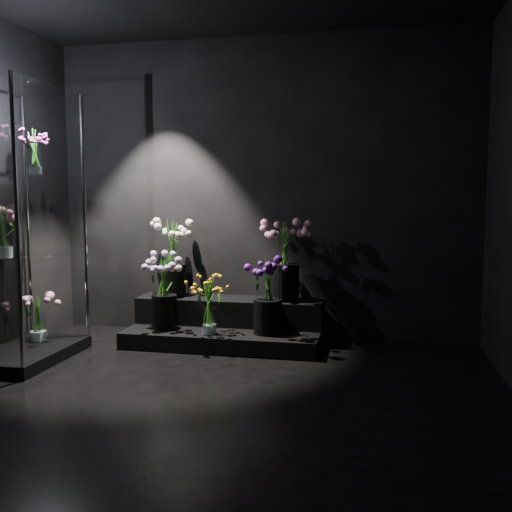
% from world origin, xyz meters
% --- Properties ---
extents(floor, '(4.00, 4.00, 0.00)m').
position_xyz_m(floor, '(0.00, 0.00, 0.00)').
color(floor, black).
rests_on(floor, ground).
extents(wall_back, '(4.00, 0.00, 4.00)m').
position_xyz_m(wall_back, '(0.00, 2.00, 1.40)').
color(wall_back, black).
rests_on(wall_back, floor).
extents(display_riser, '(1.73, 0.77, 0.38)m').
position_xyz_m(display_riser, '(-0.25, 1.65, 0.16)').
color(display_riser, black).
rests_on(display_riser, floor).
extents(display_case, '(0.60, 0.99, 2.19)m').
position_xyz_m(display_case, '(-1.68, 0.75, 1.09)').
color(display_case, black).
rests_on(display_case, floor).
extents(bouquet_orange_bells, '(0.35, 0.35, 0.49)m').
position_xyz_m(bouquet_orange_bells, '(-0.32, 1.34, 0.40)').
color(bouquet_orange_bells, white).
rests_on(bouquet_orange_bells, display_riser).
extents(bouquet_lilac, '(0.45, 0.45, 0.68)m').
position_xyz_m(bouquet_lilac, '(-0.77, 1.44, 0.54)').
color(bouquet_lilac, black).
rests_on(bouquet_lilac, display_riser).
extents(bouquet_purple, '(0.43, 0.43, 0.68)m').
position_xyz_m(bouquet_purple, '(0.17, 1.45, 0.52)').
color(bouquet_purple, black).
rests_on(bouquet_purple, display_riser).
extents(bouquet_cream_roses, '(0.42, 0.42, 0.72)m').
position_xyz_m(bouquet_cream_roses, '(-0.82, 1.79, 0.79)').
color(bouquet_cream_roses, black).
rests_on(bouquet_cream_roses, display_riser).
extents(bouquet_pink_roses, '(0.46, 0.46, 0.72)m').
position_xyz_m(bouquet_pink_roses, '(0.27, 1.76, 0.80)').
color(bouquet_pink_roses, black).
rests_on(bouquet_pink_roses, display_riser).
extents(bouquet_case_pink, '(0.28, 0.28, 0.41)m').
position_xyz_m(bouquet_case_pink, '(-1.74, 0.58, 1.07)').
color(bouquet_case_pink, white).
rests_on(bouquet_case_pink, display_case).
extents(bouquet_case_magenta, '(0.26, 0.26, 0.36)m').
position_xyz_m(bouquet_case_magenta, '(-1.65, 0.90, 1.69)').
color(bouquet_case_magenta, white).
rests_on(bouquet_case_magenta, display_case).
extents(bouquet_case_base_pink, '(0.43, 0.43, 0.42)m').
position_xyz_m(bouquet_case_base_pink, '(-1.73, 0.97, 0.33)').
color(bouquet_case_base_pink, white).
rests_on(bouquet_case_base_pink, display_case).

